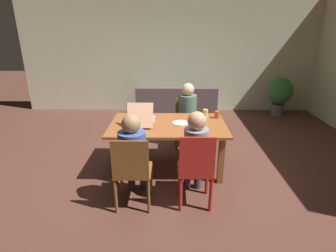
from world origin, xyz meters
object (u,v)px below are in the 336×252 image
Objects in this scene: pizza_box_0 at (142,119)px; chair_0 at (132,169)px; couch at (176,106)px; person_0 at (133,151)px; plate_1 at (180,123)px; chair_2 at (196,169)px; plate_0 at (199,125)px; chair_1 at (187,118)px; dining_table at (168,130)px; potted_plant at (280,93)px; drinking_glass_0 at (205,114)px; person_2 at (195,149)px; drinking_glass_1 at (217,115)px; person_1 at (188,110)px.

chair_0 is at bearing -90.71° from pizza_box_0.
pizza_box_0 reaches higher than couch.
person_0 is 4.77× the size of plate_1.
chair_2 reaches higher than plate_0.
chair_1 reaches higher than plate_0.
chair_2 is 1.34m from pizza_box_0.
chair_0 is (-0.42, -1.02, -0.11)m from dining_table.
pizza_box_0 reaches higher than potted_plant.
chair_1 is at bearing 95.99° from plate_0.
plate_0 is 0.38m from drinking_glass_0.
couch is at bearing 86.11° from dining_table.
plate_1 is at bearing 100.43° from person_2.
potted_plant is (1.97, 2.46, -0.22)m from drinking_glass_1.
potted_plant is at bearing 2.76° from couch.
person_0 reaches higher than dining_table.
dining_table is 15.45× the size of drinking_glass_1.
person_1 is 2.03× the size of pizza_box_0.
pizza_box_0 reaches higher than chair_2.
person_0 is 0.62× the size of couch.
person_2 reaches higher than person_1.
dining_table is at bearing 171.83° from plate_0.
dining_table is 1.46× the size of person_1.
person_2 is (0.76, 0.04, 0.01)m from person_0.
chair_0 is 1.68m from drinking_glass_0.
person_2 is 1.13m from drinking_glass_0.
plate_0 is (0.11, -0.90, 0.05)m from person_1.
chair_2 is 1.32m from drinking_glass_0.
dining_table is at bearing -160.01° from drinking_glass_1.
dining_table is 1.76× the size of chair_2.
pizza_box_0 is at bearing -169.31° from drinking_glass_0.
couch is at bearing 95.94° from chair_1.
drinking_glass_0 is (0.25, 1.10, 0.10)m from person_2.
person_0 is 0.79m from chair_2.
person_0 is 1.66m from drinking_glass_1.
couch is at bearing 104.55° from drinking_glass_1.
chair_0 is 0.99× the size of potted_plant.
person_1 is at bearing 65.82° from person_0.
chair_0 reaches higher than couch.
person_2 is 1.26× the size of potted_plant.
person_0 reaches higher than potted_plant.
person_2 is at bearing -79.57° from plate_1.
chair_2 reaches higher than couch.
person_0 is at bearing -115.73° from dining_table.
couch is (-0.42, 2.34, -0.55)m from drinking_glass_0.
person_2 is 4.31m from potted_plant.
person_2 is at bearing 90.00° from chair_2.
person_2 is at bearing -102.83° from drinking_glass_0.
dining_table is 0.22m from plate_1.
person_2 is (0.35, -0.82, 0.07)m from dining_table.
chair_2 is (0.35, -0.98, -0.13)m from dining_table.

